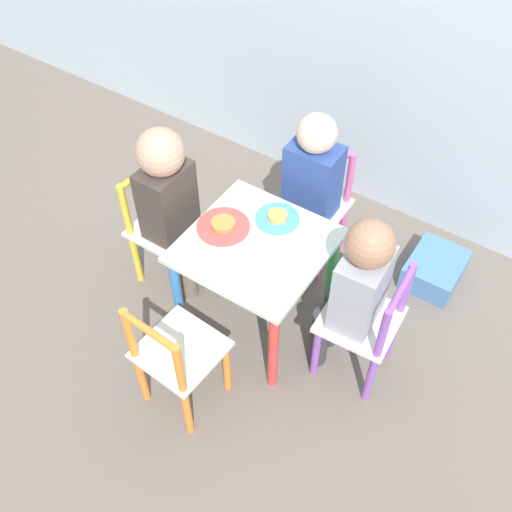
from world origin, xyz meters
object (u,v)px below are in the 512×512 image
chair_pink (314,207)px  chair_yellow (165,229)px  plate_back (277,218)px  child_left (171,197)px  chair_purple (365,326)px  plate_left (223,226)px  chair_orange (177,358)px  child_back (309,184)px  child_right (355,287)px  kids_table (256,259)px  storage_bin (435,269)px

chair_pink → chair_yellow: bearing=-135.5°
chair_pink → plate_back: (0.00, -0.30, 0.19)m
chair_pink → child_left: child_left is taller
chair_purple → plate_left: (-0.58, -0.03, 0.19)m
plate_left → chair_pink: bearing=72.8°
chair_purple → chair_orange: (-0.47, -0.47, 0.00)m
child_back → child_right: (0.38, -0.36, 0.00)m
chair_yellow → plate_back: 0.50m
kids_table → plate_back: bearing=90.0°
chair_orange → chair_yellow: bearing=-43.4°
plate_back → storage_bin: (0.52, 0.45, -0.40)m
kids_table → plate_left: (-0.14, 0.00, 0.09)m
child_left → child_back: size_ratio=1.02×
child_left → storage_bin: child_left is taller
child_left → chair_pink: bearing=-40.2°
child_right → plate_back: size_ratio=4.62×
chair_yellow → plate_back: size_ratio=3.32×
plate_left → storage_bin: (0.66, 0.59, -0.40)m
chair_pink → plate_back: size_ratio=3.32×
child_back → plate_left: bearing=-110.4°
chair_purple → plate_back: size_ratio=3.32×
kids_table → chair_yellow: size_ratio=0.91×
plate_back → chair_purple: bearing=-14.7°
chair_orange → storage_bin: (0.54, 1.03, -0.21)m
chair_pink → plate_left: size_ratio=2.78×
chair_yellow → storage_bin: (0.96, 0.59, -0.21)m
plate_left → plate_back: 0.20m
child_back → storage_bin: child_back is taller
storage_bin → chair_orange: bearing=-117.9°
chair_orange → child_left: (-0.35, 0.44, 0.21)m
chair_orange → plate_back: chair_orange is taller
child_back → plate_back: (0.00, -0.24, 0.01)m
chair_yellow → child_right: bearing=-88.3°
chair_purple → plate_left: bearing=-90.8°
child_left → plate_left: size_ratio=3.98×
child_back → chair_purple: bearing=-39.1°
kids_table → storage_bin: kids_table is taller
chair_purple → child_left: child_left is taller
storage_bin → chair_purple: bearing=-97.6°
kids_table → plate_back: plate_back is taller
plate_left → storage_bin: 0.97m
kids_table → chair_yellow: chair_yellow is taller
child_left → child_back: (0.38, 0.38, -0.03)m
chair_purple → chair_orange: 0.66m
chair_orange → plate_left: size_ratio=2.78×
chair_yellow → chair_purple: (0.88, 0.02, 0.00)m
kids_table → chair_pink: chair_pink is taller
chair_purple → child_right: size_ratio=0.72×
chair_purple → child_right: bearing=-90.0°
child_back → plate_back: size_ratio=4.64×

